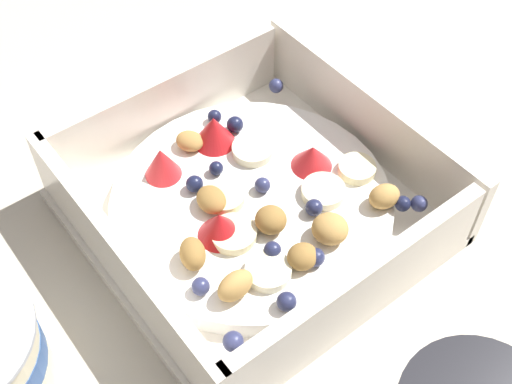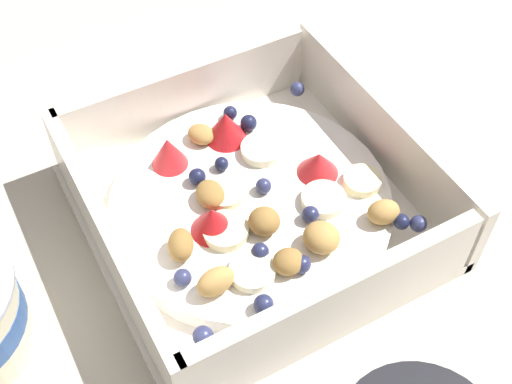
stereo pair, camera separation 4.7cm
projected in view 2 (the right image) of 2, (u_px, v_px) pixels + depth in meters
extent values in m
plane|color=beige|center=(264.00, 239.00, 0.48)|extent=(2.40, 2.40, 0.00)
cube|color=white|center=(256.00, 214.00, 0.49)|extent=(0.23, 0.23, 0.01)
cube|color=white|center=(381.00, 137.00, 0.50)|extent=(0.23, 0.01, 0.06)
cube|color=white|center=(112.00, 251.00, 0.44)|extent=(0.23, 0.01, 0.06)
cube|color=white|center=(341.00, 308.00, 0.41)|extent=(0.01, 0.21, 0.06)
cube|color=white|center=(191.00, 99.00, 0.53)|extent=(0.01, 0.21, 0.06)
cylinder|color=white|center=(256.00, 203.00, 0.48)|extent=(0.20, 0.20, 0.02)
cylinder|color=#F7EFC6|center=(261.00, 150.00, 0.50)|extent=(0.04, 0.04, 0.01)
cylinder|color=#F7EFC6|center=(324.00, 199.00, 0.47)|extent=(0.04, 0.04, 0.01)
cylinder|color=beige|center=(225.00, 194.00, 0.47)|extent=(0.03, 0.03, 0.01)
cylinder|color=#F4EAB7|center=(226.00, 231.00, 0.45)|extent=(0.04, 0.04, 0.01)
cylinder|color=#F7EFC6|center=(252.00, 271.00, 0.43)|extent=(0.04, 0.04, 0.01)
cylinder|color=#F4EAB7|center=(362.00, 181.00, 0.48)|extent=(0.03, 0.03, 0.01)
cone|color=red|center=(226.00, 126.00, 0.50)|extent=(0.04, 0.04, 0.03)
cone|color=red|center=(212.00, 220.00, 0.45)|extent=(0.04, 0.04, 0.02)
cone|color=red|center=(169.00, 152.00, 0.49)|extent=(0.04, 0.04, 0.03)
cone|color=red|center=(318.00, 163.00, 0.48)|extent=(0.04, 0.04, 0.02)
sphere|color=navy|center=(297.00, 89.00, 0.54)|extent=(0.01, 0.01, 0.01)
sphere|color=navy|center=(183.00, 278.00, 0.43)|extent=(0.01, 0.01, 0.01)
sphere|color=#23284C|center=(264.00, 304.00, 0.41)|extent=(0.01, 0.01, 0.01)
sphere|color=#191E3D|center=(401.00, 222.00, 0.45)|extent=(0.01, 0.01, 0.01)
sphere|color=#191E3D|center=(230.00, 113.00, 0.52)|extent=(0.01, 0.01, 0.01)
sphere|color=navy|center=(203.00, 336.00, 0.40)|extent=(0.01, 0.01, 0.01)
sphere|color=#23284C|center=(310.00, 214.00, 0.46)|extent=(0.01, 0.01, 0.01)
sphere|color=navy|center=(418.00, 224.00, 0.45)|extent=(0.01, 0.01, 0.01)
sphere|color=#191E3D|center=(197.00, 177.00, 0.48)|extent=(0.01, 0.01, 0.01)
sphere|color=navy|center=(264.00, 186.00, 0.48)|extent=(0.01, 0.01, 0.01)
sphere|color=#191E3D|center=(249.00, 123.00, 0.51)|extent=(0.01, 0.01, 0.01)
sphere|color=#191E3D|center=(221.00, 164.00, 0.49)|extent=(0.01, 0.01, 0.01)
sphere|color=#23284C|center=(260.00, 251.00, 0.44)|extent=(0.01, 0.01, 0.01)
sphere|color=#23284C|center=(295.00, 267.00, 0.43)|extent=(0.01, 0.01, 0.01)
ellipsoid|color=tan|center=(321.00, 237.00, 0.44)|extent=(0.03, 0.03, 0.02)
ellipsoid|color=olive|center=(264.00, 221.00, 0.45)|extent=(0.03, 0.03, 0.02)
ellipsoid|color=tan|center=(383.00, 212.00, 0.46)|extent=(0.02, 0.03, 0.02)
ellipsoid|color=tan|center=(216.00, 282.00, 0.42)|extent=(0.02, 0.03, 0.02)
ellipsoid|color=olive|center=(180.00, 244.00, 0.44)|extent=(0.03, 0.03, 0.02)
ellipsoid|color=#AD7F42|center=(201.00, 134.00, 0.51)|extent=(0.03, 0.03, 0.01)
ellipsoid|color=olive|center=(210.00, 194.00, 0.47)|extent=(0.03, 0.02, 0.01)
ellipsoid|color=olive|center=(288.00, 262.00, 0.43)|extent=(0.02, 0.02, 0.02)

